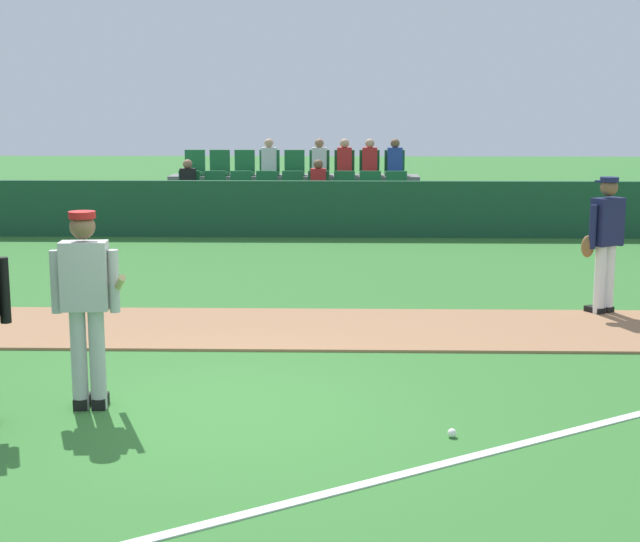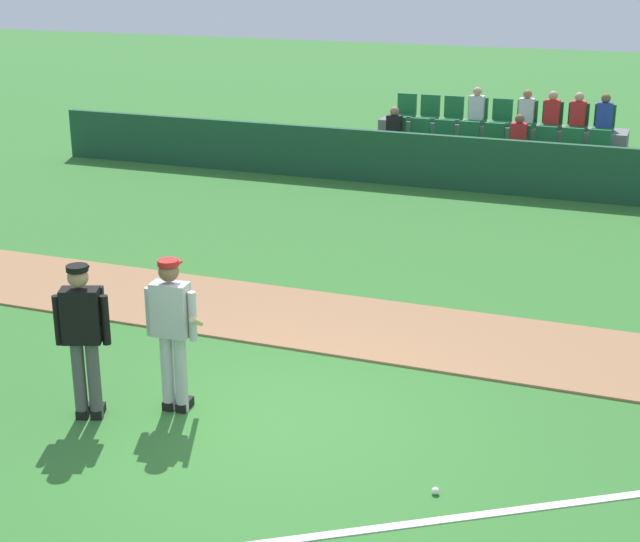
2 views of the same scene
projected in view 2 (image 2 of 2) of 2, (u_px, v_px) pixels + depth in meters
name	position (u px, v px, depth m)	size (l,w,h in m)	color
ground_plane	(273.00, 427.00, 10.24)	(80.00, 80.00, 0.00)	#33702D
infield_dirt_path	(361.00, 326.00, 12.88)	(28.00, 2.08, 0.03)	#9E704C
foul_line_chalk	(550.00, 506.00, 8.79)	(12.00, 0.10, 0.01)	white
dugout_fence	(482.00, 165.00, 19.70)	(20.00, 0.16, 1.13)	#19472D
stadium_bleachers	(496.00, 154.00, 21.00)	(5.55, 2.10, 1.90)	slate
batter_grey_jersey	(173.00, 329.00, 10.30)	(0.71, 0.76, 1.76)	#B2B2B2
umpire_home_plate	(83.00, 333.00, 10.13)	(0.56, 0.41, 1.76)	#4C4C4C
baseball	(436.00, 491.00, 8.98)	(0.07, 0.07, 0.07)	white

